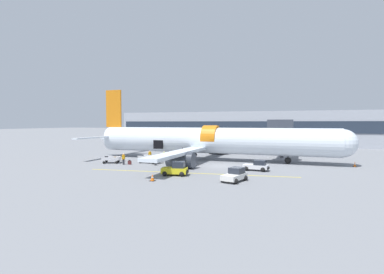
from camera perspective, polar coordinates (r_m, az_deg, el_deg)
The scene contains 20 objects.
ground_plane at distance 41.77m, azimuth 5.13°, elevation -5.54°, with size 500.00×500.00×0.00m, color slate.
apron_marking_line at distance 36.00m, azimuth -0.73°, elevation -6.86°, with size 25.43×3.28×0.01m.
terminal_strip at distance 84.15m, azimuth 12.82°, elevation 1.64°, with size 78.98×12.20×8.94m.
jet_bridge_stub at distance 52.59m, azimuth 16.73°, elevation 1.18°, with size 3.87×11.29×6.49m.
airplane at distance 47.97m, azimuth 3.08°, elevation -0.74°, with size 42.28×36.53×11.84m.
baggage_tug_lead at distance 38.46m, azimuth 12.23°, elevation -5.42°, with size 3.26×1.97×1.34m.
baggage_tug_mid at distance 31.24m, azimuth 8.17°, elevation -7.24°, with size 2.52×3.52×1.39m.
baggage_tug_rear at distance 34.33m, azimuth -3.13°, elevation -6.18°, with size 3.21×2.33×1.60m.
baggage_cart_loading at distance 44.98m, azimuth -7.93°, elevation -4.25°, with size 4.30×2.26×1.10m.
baggage_cart_queued at distance 46.27m, azimuth -15.03°, elevation -4.21°, with size 3.55×2.63×1.02m.
ground_crew_loader_a at distance 45.08m, azimuth -4.54°, elevation -3.83°, with size 0.46×0.57×1.63m.
ground_crew_loader_b at distance 41.78m, azimuth -4.02°, elevation -4.24°, with size 0.57×0.57×1.78m.
ground_crew_driver at distance 47.77m, azimuth -8.03°, elevation -3.46°, with size 0.51×0.55×1.65m.
ground_crew_supervisor at distance 46.95m, azimuth -5.32°, elevation -3.58°, with size 0.47×0.55×1.60m.
ground_crew_helper at distance 44.03m, azimuth -12.92°, elevation -4.03°, with size 0.44×0.58×1.65m.
suitcase_on_tarmac_upright at distance 42.52m, azimuth -6.95°, elevation -4.89°, with size 0.38×0.32×0.86m.
suitcase_on_tarmac_spare at distance 44.05m, azimuth -11.80°, elevation -4.79°, with size 0.50×0.22×0.66m.
safety_cone_nose at distance 46.41m, azimuth 28.59°, elevation -4.62°, with size 0.51×0.51×0.70m.
safety_cone_engine_left at distance 31.43m, azimuth -7.55°, elevation -7.70°, with size 0.58×0.58×0.70m.
safety_cone_wingtip at distance 39.63m, azimuth 0.06°, elevation -5.57°, with size 0.46×0.46×0.60m.
Camera 1 is at (10.66, -39.94, 6.03)m, focal length 28.00 mm.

